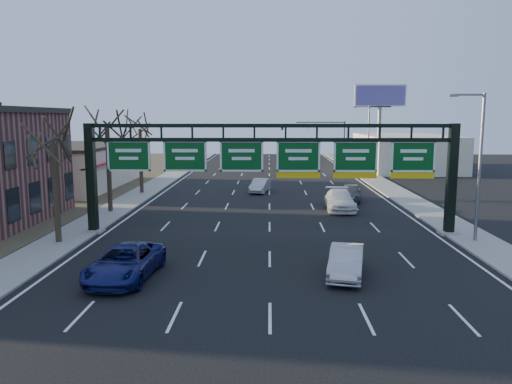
{
  "coord_description": "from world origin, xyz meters",
  "views": [
    {
      "loc": [
        -0.06,
        -24.14,
        7.58
      ],
      "look_at": [
        -0.82,
        5.03,
        3.2
      ],
      "focal_mm": 35.0,
      "sensor_mm": 36.0,
      "label": 1
    }
  ],
  "objects_px": {
    "car_silver_sedan": "(346,262)",
    "car_white_wagon": "(340,200)",
    "car_blue_suv": "(125,262)",
    "sign_gantry": "(272,163)"
  },
  "relations": [
    {
      "from": "sign_gantry",
      "to": "car_blue_suv",
      "type": "height_order",
      "value": "sign_gantry"
    },
    {
      "from": "car_blue_suv",
      "to": "car_white_wagon",
      "type": "xyz_separation_m",
      "value": [
        12.66,
        18.1,
        0.03
      ]
    },
    {
      "from": "car_blue_suv",
      "to": "sign_gantry",
      "type": "bearing_deg",
      "value": 57.82
    },
    {
      "from": "car_blue_suv",
      "to": "car_silver_sedan",
      "type": "height_order",
      "value": "car_blue_suv"
    },
    {
      "from": "sign_gantry",
      "to": "car_blue_suv",
      "type": "bearing_deg",
      "value": -126.47
    },
    {
      "from": "car_silver_sedan",
      "to": "car_white_wagon",
      "type": "bearing_deg",
      "value": 94.71
    },
    {
      "from": "car_silver_sedan",
      "to": "car_white_wagon",
      "type": "distance_m",
      "value": 17.63
    },
    {
      "from": "sign_gantry",
      "to": "car_blue_suv",
      "type": "relative_size",
      "value": 4.34
    },
    {
      "from": "car_white_wagon",
      "to": "sign_gantry",
      "type": "bearing_deg",
      "value": -120.98
    },
    {
      "from": "car_silver_sedan",
      "to": "car_white_wagon",
      "type": "height_order",
      "value": "car_white_wagon"
    }
  ]
}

